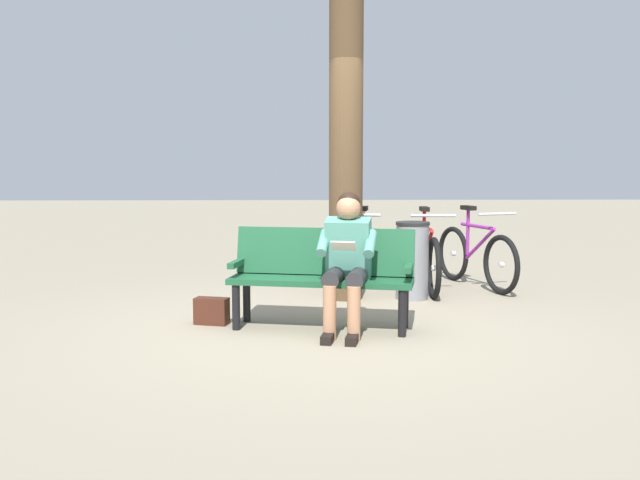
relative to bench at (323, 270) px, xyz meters
name	(u,v)px	position (x,y,z in m)	size (l,w,h in m)	color
ground_plane	(326,328)	(-0.03, 0.06, -0.51)	(40.00, 40.00, 0.00)	gray
bench	(323,270)	(0.00, 0.00, 0.00)	(1.66, 0.79, 0.87)	#194C2D
person_reading	(347,255)	(-0.20, 0.21, 0.16)	(0.54, 0.82, 1.20)	#4C8C7A
handbag	(212,311)	(1.00, -0.12, -0.39)	(0.30, 0.14, 0.24)	#3F1E14
tree_trunk	(346,139)	(-0.28, -1.32, 1.18)	(0.35, 0.35, 3.37)	#4C3823
litter_bin	(412,260)	(-0.99, -1.29, -0.10)	(0.36, 0.36, 0.82)	slate
bicycle_orange	(476,256)	(-1.83, -1.98, -0.15)	(0.66, 1.61, 0.94)	black
bicycle_blue	(426,259)	(-1.23, -1.79, -0.15)	(0.48, 1.68, 0.94)	black
bicycle_purple	(362,258)	(-0.50, -1.89, -0.15)	(0.50, 1.66, 0.94)	black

